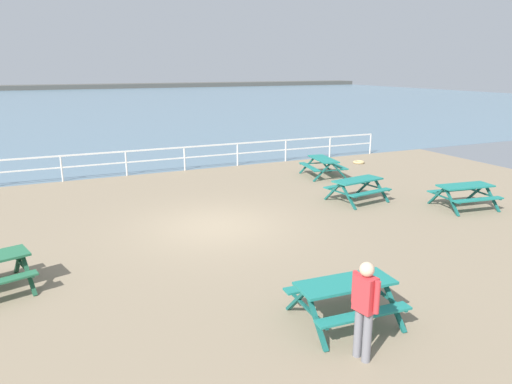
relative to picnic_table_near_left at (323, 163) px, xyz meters
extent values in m
cube|color=gray|center=(-6.31, -4.20, -0.68)|extent=(30.00, 24.00, 0.20)
cube|color=slate|center=(-6.31, 48.55, -0.58)|extent=(142.00, 90.00, 0.01)
cube|color=#4C4C47|center=(-6.31, 91.55, -0.58)|extent=(142.00, 6.00, 1.80)
cube|color=white|center=(-6.31, 3.55, 0.47)|extent=(23.00, 0.06, 0.06)
cube|color=white|center=(-6.31, 3.55, -0.01)|extent=(23.00, 0.05, 0.05)
cylinder|color=white|center=(-10.15, 3.55, -0.06)|extent=(0.07, 0.07, 1.05)
cylinder|color=white|center=(-7.59, 3.55, -0.06)|extent=(0.07, 0.07, 1.05)
cylinder|color=white|center=(-5.04, 3.55, -0.06)|extent=(0.07, 0.07, 1.05)
cylinder|color=white|center=(-2.48, 3.55, -0.06)|extent=(0.07, 0.07, 1.05)
cylinder|color=white|center=(0.08, 3.55, -0.06)|extent=(0.07, 0.07, 1.05)
cylinder|color=white|center=(2.63, 3.55, -0.06)|extent=(0.07, 0.07, 1.05)
cylinder|color=white|center=(5.19, 3.55, -0.06)|extent=(0.07, 0.07, 1.05)
cube|color=#1E7A70|center=(0.00, 0.00, 0.17)|extent=(0.96, 1.88, 0.05)
cube|color=#1E7A70|center=(-0.61, 0.09, -0.13)|extent=(0.52, 1.82, 0.04)
cube|color=#1E7A70|center=(0.61, -0.09, -0.13)|extent=(0.52, 1.82, 0.04)
cube|color=#165B54|center=(-0.26, 0.83, -0.21)|extent=(0.80, 0.20, 0.79)
cube|color=#165B54|center=(0.49, 0.72, -0.21)|extent=(0.80, 0.20, 0.79)
cube|color=#165B54|center=(0.12, 0.77, -0.16)|extent=(1.49, 0.28, 0.04)
cube|color=#165B54|center=(-0.49, -0.72, -0.21)|extent=(0.80, 0.20, 0.79)
cube|color=#165B54|center=(0.26, -0.83, -0.21)|extent=(0.80, 0.20, 0.79)
cube|color=#165B54|center=(-0.12, -0.77, -0.16)|extent=(1.49, 0.28, 0.04)
cube|color=#1E7A70|center=(1.79, -5.82, 0.17)|extent=(1.88, 0.93, 0.05)
cube|color=#1E7A70|center=(1.87, -5.20, -0.13)|extent=(1.82, 0.50, 0.04)
cube|color=#1E7A70|center=(1.71, -6.43, -0.13)|extent=(1.82, 0.50, 0.04)
cube|color=#165B54|center=(2.61, -5.55, -0.21)|extent=(0.18, 0.80, 0.79)
cube|color=#165B54|center=(2.51, -6.29, -0.21)|extent=(0.18, 0.80, 0.79)
cube|color=#165B54|center=(2.56, -5.92, -0.16)|extent=(0.26, 1.49, 0.04)
cube|color=#165B54|center=(1.06, -5.34, -0.21)|extent=(0.18, 0.80, 0.79)
cube|color=#165B54|center=(0.96, -6.09, -0.21)|extent=(0.18, 0.80, 0.79)
cube|color=#165B54|center=(1.01, -5.71, -0.16)|extent=(0.26, 1.49, 0.04)
cube|color=#1E7A70|center=(-5.90, -10.14, 0.17)|extent=(1.84, 0.80, 0.05)
cube|color=#1E7A70|center=(-5.87, -9.52, -0.13)|extent=(1.81, 0.36, 0.04)
cube|color=#1E7A70|center=(-5.94, -10.76, -0.13)|extent=(1.81, 0.36, 0.04)
cube|color=#165B54|center=(-5.10, -9.80, -0.21)|extent=(0.12, 0.80, 0.79)
cube|color=#165B54|center=(-5.15, -10.55, -0.21)|extent=(0.12, 0.80, 0.79)
cube|color=#165B54|center=(-5.13, -10.18, -0.16)|extent=(0.14, 1.50, 0.04)
cube|color=#165B54|center=(-6.66, -9.72, -0.21)|extent=(0.12, 0.80, 0.79)
cube|color=#165B54|center=(-6.70, -10.47, -0.21)|extent=(0.12, 0.80, 0.79)
cube|color=#165B54|center=(-6.68, -10.09, -0.16)|extent=(0.14, 1.50, 0.04)
cube|color=#1E5035|center=(-11.40, -5.69, -0.21)|extent=(0.30, 0.78, 0.79)
cube|color=#1E5035|center=(-11.19, -6.41, -0.21)|extent=(0.30, 0.78, 0.79)
cube|color=#1E5035|center=(-11.29, -6.05, -0.16)|extent=(0.47, 1.46, 0.04)
cube|color=#1E7A70|center=(-0.95, -3.71, 0.17)|extent=(1.89, 0.97, 0.05)
cube|color=#1E7A70|center=(-1.04, -3.10, -0.13)|extent=(1.82, 0.54, 0.04)
cube|color=#1E7A70|center=(-0.85, -4.32, -0.13)|extent=(1.82, 0.54, 0.04)
cube|color=#165B54|center=(-0.24, -3.22, -0.21)|extent=(0.20, 0.80, 0.79)
cube|color=#165B54|center=(-0.12, -3.96, -0.21)|extent=(0.20, 0.80, 0.79)
cube|color=#165B54|center=(-0.18, -3.59, -0.16)|extent=(0.29, 1.49, 0.04)
cube|color=#165B54|center=(-1.78, -3.46, -0.21)|extent=(0.20, 0.80, 0.79)
cube|color=#165B54|center=(-1.66, -4.20, -0.21)|extent=(0.20, 0.80, 0.79)
cube|color=#165B54|center=(-1.72, -3.83, -0.16)|extent=(0.29, 1.49, 0.04)
cylinder|color=slate|center=(-6.29, -11.30, -0.16)|extent=(0.14, 0.14, 0.85)
cylinder|color=slate|center=(-6.33, -11.13, -0.16)|extent=(0.14, 0.14, 0.85)
cube|color=red|center=(-6.31, -11.22, 0.56)|extent=(0.29, 0.38, 0.58)
cylinder|color=red|center=(-6.26, -11.43, 0.58)|extent=(0.09, 0.09, 0.52)
cylinder|color=red|center=(-6.36, -11.00, 0.58)|extent=(0.09, 0.09, 0.52)
sphere|color=beige|center=(-6.31, -11.22, 0.96)|extent=(0.23, 0.23, 0.23)
torus|color=tan|center=(3.08, 1.67, -0.53)|extent=(0.55, 0.55, 0.11)
camera|label=1|loc=(-10.51, -16.45, 3.93)|focal=32.66mm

